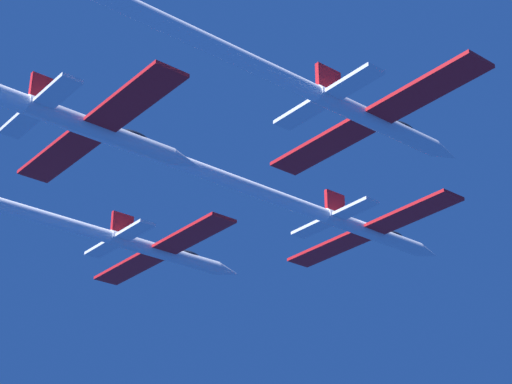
# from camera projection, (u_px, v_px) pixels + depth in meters

# --- Properties ---
(jet_lead) EXTENTS (19.33, 58.34, 3.20)m
(jet_lead) POSITION_uv_depth(u_px,v_px,m) (232.00, 181.00, 72.35)
(jet_lead) COLOR white
(jet_right_wing) EXTENTS (19.33, 54.91, 3.20)m
(jet_right_wing) POSITION_uv_depth(u_px,v_px,m) (214.00, 46.00, 56.41)
(jet_right_wing) COLOR white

